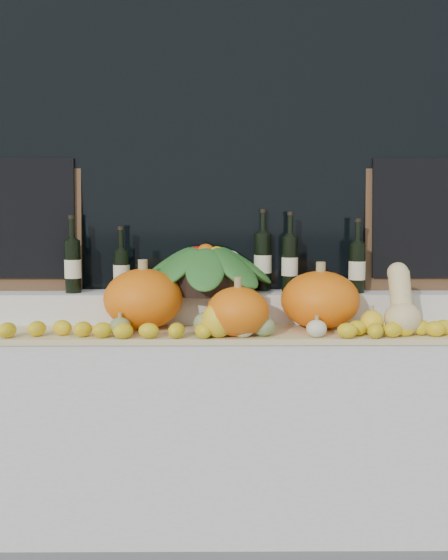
% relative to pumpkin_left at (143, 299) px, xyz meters
% --- Properties ---
extents(storefront_facade, '(7.00, 0.94, 4.50)m').
position_rel_pumpkin_left_xyz_m(storefront_facade, '(0.35, 0.78, 1.21)').
color(storefront_facade, beige).
rests_on(storefront_facade, ground).
extents(display_sill, '(2.30, 0.55, 0.88)m').
position_rel_pumpkin_left_xyz_m(display_sill, '(0.35, 0.06, -0.60)').
color(display_sill, silver).
rests_on(display_sill, ground).
extents(rear_tier, '(2.30, 0.25, 0.16)m').
position_rel_pumpkin_left_xyz_m(rear_tier, '(0.35, 0.21, -0.08)').
color(rear_tier, silver).
rests_on(rear_tier, display_sill).
extents(straw_bedding, '(2.10, 0.32, 0.02)m').
position_rel_pumpkin_left_xyz_m(straw_bedding, '(0.35, -0.07, -0.14)').
color(straw_bedding, tan).
rests_on(straw_bedding, display_sill).
extents(pumpkin_left, '(0.41, 0.41, 0.26)m').
position_rel_pumpkin_left_xyz_m(pumpkin_left, '(0.00, 0.00, 0.00)').
color(pumpkin_left, orange).
rests_on(pumpkin_left, straw_bedding).
extents(pumpkin_right, '(0.43, 0.43, 0.25)m').
position_rel_pumpkin_left_xyz_m(pumpkin_right, '(0.77, 0.00, -0.01)').
color(pumpkin_right, orange).
rests_on(pumpkin_right, straw_bedding).
extents(pumpkin_center, '(0.31, 0.31, 0.20)m').
position_rel_pumpkin_left_xyz_m(pumpkin_center, '(0.41, -0.16, -0.03)').
color(pumpkin_center, orange).
rests_on(pumpkin_center, straw_bedding).
extents(butternut_squash, '(0.15, 0.21, 0.29)m').
position_rel_pumpkin_left_xyz_m(butternut_squash, '(1.09, -0.11, -0.01)').
color(butternut_squash, '#E3CA86').
rests_on(butternut_squash, straw_bedding).
extents(decorative_gourds, '(1.13, 0.17, 0.17)m').
position_rel_pumpkin_left_xyz_m(decorative_gourds, '(0.43, -0.17, -0.08)').
color(decorative_gourds, '#2D591A').
rests_on(decorative_gourds, straw_bedding).
extents(lemon_heap, '(2.20, 0.16, 0.06)m').
position_rel_pumpkin_left_xyz_m(lemon_heap, '(0.35, -0.18, -0.10)').
color(lemon_heap, yellow).
rests_on(lemon_heap, straw_bedding).
extents(produce_bowl, '(0.65, 0.65, 0.23)m').
position_rel_pumpkin_left_xyz_m(produce_bowl, '(0.27, 0.19, 0.11)').
color(produce_bowl, black).
rests_on(produce_bowl, rear_tier).
extents(wine_bottle_far_left, '(0.08, 0.08, 0.35)m').
position_rel_pumpkin_left_xyz_m(wine_bottle_far_left, '(-0.34, 0.17, 0.13)').
color(wine_bottle_far_left, black).
rests_on(wine_bottle_far_left, rear_tier).
extents(wine_bottle_near_left, '(0.08, 0.08, 0.30)m').
position_rel_pumpkin_left_xyz_m(wine_bottle_near_left, '(-0.12, 0.19, 0.10)').
color(wine_bottle_near_left, black).
rests_on(wine_bottle_near_left, rear_tier).
extents(wine_bottle_tall, '(0.08, 0.08, 0.38)m').
position_rel_pumpkin_left_xyz_m(wine_bottle_tall, '(0.54, 0.27, 0.14)').
color(wine_bottle_tall, black).
rests_on(wine_bottle_tall, rear_tier).
extents(wine_bottle_near_right, '(0.08, 0.08, 0.37)m').
position_rel_pumpkin_left_xyz_m(wine_bottle_near_right, '(0.66, 0.20, 0.14)').
color(wine_bottle_near_right, black).
rests_on(wine_bottle_near_right, rear_tier).
extents(wine_bottle_far_right, '(0.08, 0.08, 0.34)m').
position_rel_pumpkin_left_xyz_m(wine_bottle_far_right, '(0.96, 0.17, 0.12)').
color(wine_bottle_far_right, black).
rests_on(wine_bottle_far_right, rear_tier).
extents(chalkboard_left, '(0.50, 0.08, 0.62)m').
position_rel_pumpkin_left_xyz_m(chalkboard_left, '(-0.57, 0.27, 0.33)').
color(chalkboard_left, '#4C331E').
rests_on(chalkboard_left, rear_tier).
extents(chalkboard_right, '(0.50, 0.08, 0.62)m').
position_rel_pumpkin_left_xyz_m(chalkboard_right, '(1.27, 0.27, 0.33)').
color(chalkboard_right, '#4C331E').
rests_on(chalkboard_right, rear_tier).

